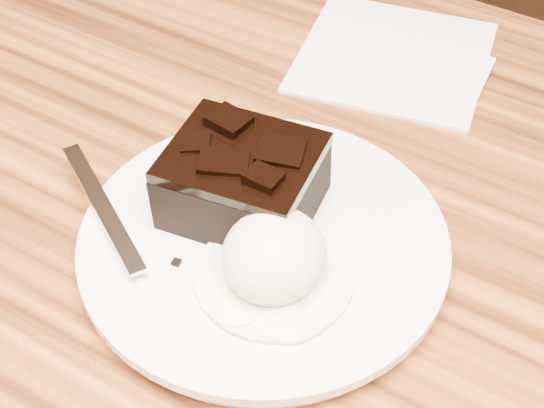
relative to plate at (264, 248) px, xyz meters
The scene contains 9 objects.
plate is the anchor object (origin of this frame).
brownie 0.04m from the plate, 148.61° to the left, with size 0.09×0.08×0.04m, color black.
ice_cream_scoop 0.05m from the plate, 47.40° to the right, with size 0.06×0.06×0.05m, color white.
melt_puddle 0.04m from the plate, 47.40° to the right, with size 0.10×0.10×0.00m, color white.
spoon 0.03m from the plate, behind, with size 0.03×0.19×0.01m, color silver, non-canonical shape.
napkin 0.24m from the plate, 95.87° to the left, with size 0.15×0.15×0.01m, color white.
crumb_a 0.05m from the plate, 42.00° to the right, with size 0.01×0.01×0.00m, color black.
crumb_b 0.06m from the plate, 125.67° to the right, with size 0.01×0.01×0.00m, color black.
crumb_c 0.04m from the plate, 39.24° to the right, with size 0.01×0.00×0.00m, color black.
Camera 1 is at (0.16, -0.25, 1.15)m, focal length 54.67 mm.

